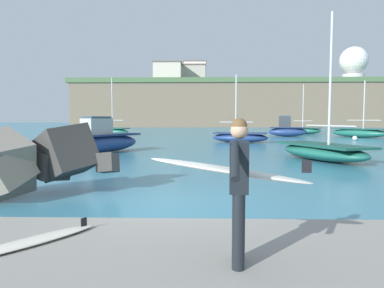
{
  "coord_description": "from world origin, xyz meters",
  "views": [
    {
      "loc": [
        0.88,
        -7.8,
        2.0
      ],
      "look_at": [
        0.67,
        0.5,
        1.4
      ],
      "focal_mm": 32.19,
      "sensor_mm": 36.0,
      "label": 1
    }
  ],
  "objects_px": {
    "boat_far_right": "(305,130)",
    "mooring_buoy_inner": "(355,138)",
    "surfer_with_board": "(236,179)",
    "boat_mid_centre": "(323,151)",
    "boat_near_right": "(102,141)",
    "station_building_central": "(193,75)",
    "mooring_buoy_middle": "(54,134)",
    "boat_near_left": "(359,133)",
    "boat_far_left": "(240,137)",
    "station_building_west": "(168,72)",
    "boat_mid_left": "(110,131)",
    "station_building_east": "(195,73)",
    "radar_dome": "(354,63)",
    "boat_mid_right": "(287,130)",
    "spare_surfboard": "(31,241)"
  },
  "relations": [
    {
      "from": "boat_far_right",
      "to": "mooring_buoy_inner",
      "type": "distance_m",
      "value": 14.44
    },
    {
      "from": "surfer_with_board",
      "to": "boat_mid_centre",
      "type": "xyz_separation_m",
      "value": [
        5.52,
        12.71,
        -0.82
      ]
    },
    {
      "from": "boat_near_right",
      "to": "station_building_central",
      "type": "distance_m",
      "value": 82.24
    },
    {
      "from": "mooring_buoy_middle",
      "to": "boat_near_left",
      "type": "bearing_deg",
      "value": -3.62
    },
    {
      "from": "boat_far_left",
      "to": "station_building_west",
      "type": "height_order",
      "value": "station_building_west"
    },
    {
      "from": "station_building_west",
      "to": "boat_far_left",
      "type": "bearing_deg",
      "value": -79.36
    },
    {
      "from": "station_building_central",
      "to": "station_building_west",
      "type": "bearing_deg",
      "value": -138.52
    },
    {
      "from": "boat_mid_left",
      "to": "mooring_buoy_inner",
      "type": "relative_size",
      "value": 15.5
    },
    {
      "from": "boat_mid_centre",
      "to": "boat_far_left",
      "type": "xyz_separation_m",
      "value": [
        -2.62,
        12.46,
        0.03
      ]
    },
    {
      "from": "mooring_buoy_inner",
      "to": "station_building_east",
      "type": "xyz_separation_m",
      "value": [
        -16.09,
        69.02,
        15.22
      ]
    },
    {
      "from": "mooring_buoy_middle",
      "to": "radar_dome",
      "type": "xyz_separation_m",
      "value": [
        59.91,
        58.66,
        17.35
      ]
    },
    {
      "from": "boat_mid_left",
      "to": "boat_near_right",
      "type": "bearing_deg",
      "value": -76.46
    },
    {
      "from": "boat_mid_right",
      "to": "mooring_buoy_middle",
      "type": "xyz_separation_m",
      "value": [
        -27.16,
        -0.04,
        -0.55
      ]
    },
    {
      "from": "station_building_west",
      "to": "surfer_with_board",
      "type": "bearing_deg",
      "value": -84.06
    },
    {
      "from": "mooring_buoy_middle",
      "to": "radar_dome",
      "type": "bearing_deg",
      "value": 44.39
    },
    {
      "from": "mooring_buoy_middle",
      "to": "surfer_with_board",
      "type": "bearing_deg",
      "value": -63.7
    },
    {
      "from": "boat_mid_left",
      "to": "radar_dome",
      "type": "distance_m",
      "value": 80.7
    },
    {
      "from": "boat_mid_centre",
      "to": "station_building_central",
      "type": "relative_size",
      "value": 0.84
    },
    {
      "from": "boat_far_left",
      "to": "mooring_buoy_inner",
      "type": "distance_m",
      "value": 11.47
    },
    {
      "from": "boat_near_left",
      "to": "boat_far_left",
      "type": "bearing_deg",
      "value": -148.86
    },
    {
      "from": "boat_mid_left",
      "to": "boat_mid_centre",
      "type": "bearing_deg",
      "value": -54.72
    },
    {
      "from": "boat_far_left",
      "to": "station_building_east",
      "type": "height_order",
      "value": "station_building_east"
    },
    {
      "from": "boat_near_left",
      "to": "mooring_buoy_inner",
      "type": "height_order",
      "value": "boat_near_left"
    },
    {
      "from": "station_building_west",
      "to": "radar_dome",
      "type": "bearing_deg",
      "value": 3.65
    },
    {
      "from": "mooring_buoy_middle",
      "to": "station_building_east",
      "type": "bearing_deg",
      "value": 75.86
    },
    {
      "from": "spare_surfboard",
      "to": "boat_near_left",
      "type": "bearing_deg",
      "value": 59.37
    },
    {
      "from": "boat_near_right",
      "to": "boat_far_left",
      "type": "relative_size",
      "value": 0.95
    },
    {
      "from": "boat_far_right",
      "to": "station_building_central",
      "type": "relative_size",
      "value": 0.8
    },
    {
      "from": "spare_surfboard",
      "to": "station_building_central",
      "type": "relative_size",
      "value": 0.21
    },
    {
      "from": "boat_near_right",
      "to": "spare_surfboard",
      "type": "bearing_deg",
      "value": -77.36
    },
    {
      "from": "spare_surfboard",
      "to": "boat_far_right",
      "type": "height_order",
      "value": "boat_far_right"
    },
    {
      "from": "boat_mid_centre",
      "to": "station_building_central",
      "type": "xyz_separation_m",
      "value": [
        -8.21,
        84.35,
        14.35
      ]
    },
    {
      "from": "boat_near_left",
      "to": "mooring_buoy_inner",
      "type": "relative_size",
      "value": 13.87
    },
    {
      "from": "surfer_with_board",
      "to": "boat_mid_left",
      "type": "height_order",
      "value": "boat_mid_left"
    },
    {
      "from": "boat_mid_centre",
      "to": "boat_mid_right",
      "type": "bearing_deg",
      "value": 80.17
    },
    {
      "from": "boat_mid_left",
      "to": "station_building_west",
      "type": "bearing_deg",
      "value": 88.19
    },
    {
      "from": "surfer_with_board",
      "to": "mooring_buoy_inner",
      "type": "bearing_deg",
      "value": 63.7
    },
    {
      "from": "boat_mid_left",
      "to": "mooring_buoy_middle",
      "type": "bearing_deg",
      "value": -174.26
    },
    {
      "from": "mooring_buoy_inner",
      "to": "surfer_with_board",
      "type": "bearing_deg",
      "value": -116.3
    },
    {
      "from": "boat_mid_right",
      "to": "station_building_west",
      "type": "distance_m",
      "value": 60.14
    },
    {
      "from": "boat_far_left",
      "to": "boat_far_right",
      "type": "relative_size",
      "value": 0.87
    },
    {
      "from": "boat_far_left",
      "to": "station_building_east",
      "type": "bearing_deg",
      "value": 94.0
    },
    {
      "from": "boat_near_right",
      "to": "mooring_buoy_middle",
      "type": "height_order",
      "value": "boat_near_right"
    },
    {
      "from": "station_building_west",
      "to": "boat_mid_left",
      "type": "bearing_deg",
      "value": -91.81
    },
    {
      "from": "boat_near_left",
      "to": "mooring_buoy_middle",
      "type": "bearing_deg",
      "value": 176.38
    },
    {
      "from": "radar_dome",
      "to": "station_building_central",
      "type": "relative_size",
      "value": 1.2
    },
    {
      "from": "spare_surfboard",
      "to": "boat_mid_left",
      "type": "height_order",
      "value": "boat_mid_left"
    },
    {
      "from": "station_building_west",
      "to": "boat_mid_centre",
      "type": "bearing_deg",
      "value": -79.16
    },
    {
      "from": "boat_near_right",
      "to": "boat_far_right",
      "type": "xyz_separation_m",
      "value": [
        19.98,
        26.55,
        -0.22
      ]
    },
    {
      "from": "station_building_central",
      "to": "boat_near_right",
      "type": "bearing_deg",
      "value": -92.57
    }
  ]
}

